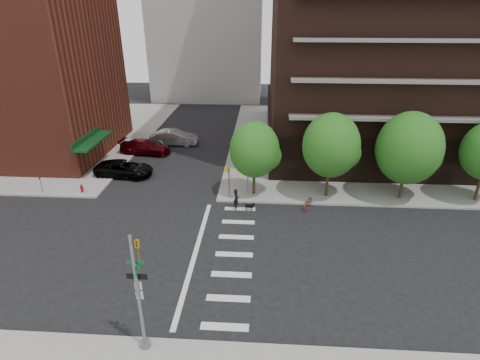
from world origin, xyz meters
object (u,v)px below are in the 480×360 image
at_px(fire_hydrant, 82,188).
at_px(parked_car_silver, 174,137).
at_px(dog_walker, 236,199).
at_px(parked_car_maroon, 145,147).
at_px(traffic_signal, 140,303).
at_px(parked_car_black, 124,169).
at_px(scooter, 308,202).

distance_m(fire_hydrant, parked_car_silver, 13.91).
bearing_deg(dog_walker, parked_car_silver, 27.98).
height_order(fire_hydrant, parked_car_silver, parked_car_silver).
xyz_separation_m(parked_car_maroon, dog_walker, (10.66, -11.62, 0.08)).
distance_m(traffic_signal, dog_walker, 13.98).
bearing_deg(traffic_signal, parked_car_black, 111.94).
distance_m(traffic_signal, fire_hydrant, 18.42).
relative_size(parked_car_maroon, dog_walker, 3.13).
xyz_separation_m(parked_car_black, parked_car_maroon, (0.25, 5.92, 0.04)).
xyz_separation_m(traffic_signal, dog_walker, (3.18, 13.49, -1.84)).
height_order(traffic_signal, dog_walker, traffic_signal).
height_order(fire_hydrant, parked_car_maroon, parked_car_maroon).
bearing_deg(scooter, traffic_signal, -98.67).
height_order(traffic_signal, fire_hydrant, traffic_signal).
distance_m(fire_hydrant, dog_walker, 13.33).
bearing_deg(scooter, dog_walker, -151.42).
bearing_deg(dog_walker, traffic_signal, 165.68).
distance_m(traffic_signal, parked_car_silver, 28.77).
height_order(parked_car_black, parked_car_silver, parked_car_silver).
xyz_separation_m(scooter, dog_walker, (-5.63, -0.50, 0.36)).
xyz_separation_m(parked_car_maroon, scooter, (16.28, -11.12, -0.29)).
distance_m(traffic_signal, parked_car_maroon, 26.27).
xyz_separation_m(traffic_signal, parked_car_black, (-7.73, 19.19, -1.96)).
relative_size(parked_car_silver, dog_walker, 3.07).
relative_size(fire_hydrant, parked_car_silver, 0.14).
height_order(traffic_signal, parked_car_black, traffic_signal).
bearing_deg(parked_car_maroon, traffic_signal, -159.38).
distance_m(parked_car_silver, dog_walker, 16.90).
distance_m(parked_car_black, parked_car_maroon, 5.92).
bearing_deg(dog_walker, parked_car_black, 61.33).
bearing_deg(parked_car_black, dog_walker, -112.71).
xyz_separation_m(parked_car_black, scooter, (16.53, -5.20, -0.25)).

